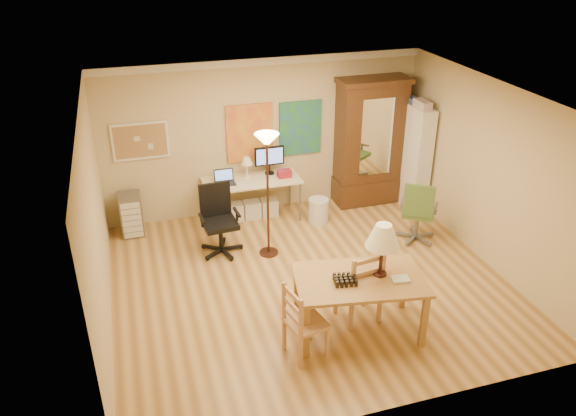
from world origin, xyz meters
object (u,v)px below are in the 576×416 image
object	(u,v)px
bookshelf	(414,158)
office_chair_black	(220,235)
dining_table	(368,266)
office_chair_green	(417,225)
computer_desk	(253,194)
armoire	(369,150)

from	to	relation	value
bookshelf	office_chair_black	bearing A→B (deg)	-170.73
dining_table	bookshelf	xyz separation A→B (m)	(2.22, 2.99, -0.01)
office_chair_black	office_chair_green	world-z (taller)	office_chair_black
bookshelf	dining_table	bearing A→B (deg)	-126.64
dining_table	computer_desk	xyz separation A→B (m)	(-0.62, 3.34, -0.48)
dining_table	office_chair_black	size ratio (longest dim) A/B	1.55
dining_table	armoire	size ratio (longest dim) A/B	0.74
office_chair_black	armoire	xyz separation A→B (m)	(2.93, 1.03, 0.70)
dining_table	office_chair_green	world-z (taller)	dining_table
computer_desk	armoire	size ratio (longest dim) A/B	0.72
computer_desk	office_chair_black	bearing A→B (deg)	-128.95
office_chair_green	office_chair_black	bearing A→B (deg)	169.39
office_chair_black	armoire	distance (m)	3.19
armoire	office_chair_green	bearing A→B (deg)	-84.18
dining_table	bookshelf	world-z (taller)	bookshelf
office_chair_green	armoire	xyz separation A→B (m)	(-0.16, 1.61, 0.71)
computer_desk	office_chair_green	distance (m)	2.79
armoire	computer_desk	bearing A→B (deg)	-177.85
armoire	bookshelf	distance (m)	0.81
computer_desk	office_chair_black	xyz separation A→B (m)	(-0.77, -0.95, -0.16)
armoire	bookshelf	size ratio (longest dim) A/B	1.23
armoire	bookshelf	world-z (taller)	armoire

